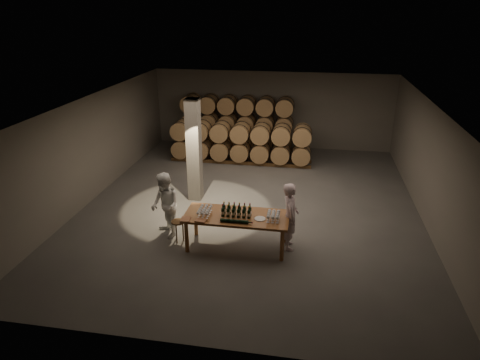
% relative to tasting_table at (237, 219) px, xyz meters
% --- Properties ---
extents(room, '(12.00, 12.00, 12.00)m').
position_rel_tasting_table_xyz_m(room, '(-1.80, 2.70, 0.80)').
color(room, '#565451').
rests_on(room, ground).
extents(tasting_table, '(2.60, 1.10, 0.90)m').
position_rel_tasting_table_xyz_m(tasting_table, '(0.00, 0.00, 0.00)').
color(tasting_table, brown).
rests_on(tasting_table, ground).
extents(barrel_stack_back, '(4.70, 0.95, 2.31)m').
position_rel_tasting_table_xyz_m(barrel_stack_back, '(-1.35, 7.70, 0.40)').
color(barrel_stack_back, '#53371C').
rests_on(barrel_stack_back, ground).
extents(barrel_stack_front, '(5.48, 0.95, 1.57)m').
position_rel_tasting_table_xyz_m(barrel_stack_front, '(-0.96, 6.30, 0.03)').
color(barrel_stack_front, '#53371C').
rests_on(barrel_stack_front, ground).
extents(bottle_cluster, '(0.73, 0.23, 0.33)m').
position_rel_tasting_table_xyz_m(bottle_cluster, '(0.00, -0.03, 0.22)').
color(bottle_cluster, black).
rests_on(bottle_cluster, tasting_table).
extents(lying_bottles, '(0.79, 0.09, 0.09)m').
position_rel_tasting_table_xyz_m(lying_bottles, '(0.03, -0.39, 0.15)').
color(lying_bottles, black).
rests_on(lying_bottles, tasting_table).
extents(glass_cluster_left, '(0.30, 0.52, 0.17)m').
position_rel_tasting_table_xyz_m(glass_cluster_left, '(-0.80, -0.06, 0.22)').
color(glass_cluster_left, silver).
rests_on(glass_cluster_left, tasting_table).
extents(glass_cluster_right, '(0.31, 0.42, 0.19)m').
position_rel_tasting_table_xyz_m(glass_cluster_right, '(0.92, -0.06, 0.24)').
color(glass_cluster_right, silver).
rests_on(glass_cluster_right, tasting_table).
extents(plate, '(0.27, 0.27, 0.02)m').
position_rel_tasting_table_xyz_m(plate, '(0.60, -0.10, 0.11)').
color(plate, silver).
rests_on(plate, tasting_table).
extents(notebook_near, '(0.27, 0.23, 0.03)m').
position_rel_tasting_table_xyz_m(notebook_near, '(-0.80, -0.44, 0.12)').
color(notebook_near, brown).
rests_on(notebook_near, tasting_table).
extents(notebook_corner, '(0.26, 0.32, 0.03)m').
position_rel_tasting_table_xyz_m(notebook_corner, '(-1.18, -0.43, 0.12)').
color(notebook_corner, brown).
rests_on(notebook_corner, tasting_table).
extents(pen, '(0.15, 0.02, 0.01)m').
position_rel_tasting_table_xyz_m(pen, '(-0.69, -0.42, 0.11)').
color(pen, black).
rests_on(pen, tasting_table).
extents(stool, '(0.35, 0.35, 0.58)m').
position_rel_tasting_table_xyz_m(stool, '(-1.54, 0.03, -0.32)').
color(stool, '#53371C').
rests_on(stool, ground).
extents(person_man, '(0.53, 0.71, 1.76)m').
position_rel_tasting_table_xyz_m(person_man, '(1.31, 0.22, 0.08)').
color(person_man, beige).
rests_on(person_man, ground).
extents(person_woman, '(1.05, 1.09, 1.76)m').
position_rel_tasting_table_xyz_m(person_woman, '(-1.95, 0.28, 0.08)').
color(person_woman, white).
rests_on(person_woman, ground).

